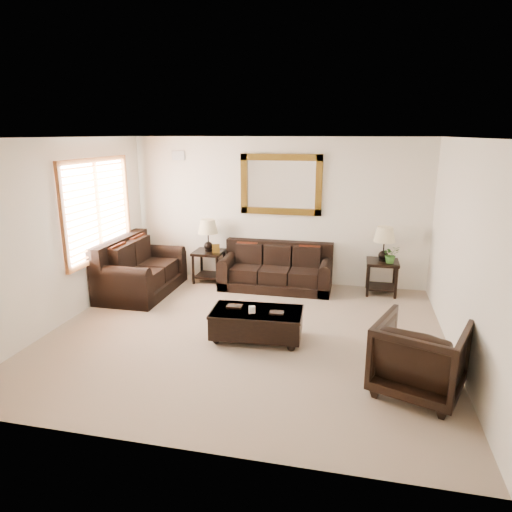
% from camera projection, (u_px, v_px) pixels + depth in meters
% --- Properties ---
extents(room, '(5.51, 5.01, 2.71)m').
position_uv_depth(room, '(245.00, 241.00, 6.12)').
color(room, '#827159').
rests_on(room, ground).
extents(window, '(0.07, 1.96, 1.66)m').
position_uv_depth(window, '(98.00, 209.00, 7.48)').
color(window, white).
rests_on(window, room).
extents(mirror, '(1.50, 0.06, 1.10)m').
position_uv_depth(mirror, '(281.00, 185.00, 8.30)').
color(mirror, '#432A0D').
rests_on(mirror, room).
extents(air_vent, '(0.25, 0.02, 0.18)m').
position_uv_depth(air_vent, '(178.00, 155.00, 8.59)').
color(air_vent, '#999999').
rests_on(air_vent, room).
extents(sofa, '(2.00, 0.86, 0.82)m').
position_uv_depth(sofa, '(276.00, 272.00, 8.36)').
color(sofa, black).
rests_on(sofa, room).
extents(loveseat, '(1.03, 1.73, 0.97)m').
position_uv_depth(loveseat, '(138.00, 273.00, 8.10)').
color(loveseat, black).
rests_on(loveseat, room).
extents(end_table_left, '(0.55, 0.55, 1.20)m').
position_uv_depth(end_table_left, '(208.00, 241.00, 8.59)').
color(end_table_left, black).
rests_on(end_table_left, room).
extents(end_table_right, '(0.55, 0.55, 1.20)m').
position_uv_depth(end_table_right, '(383.00, 250.00, 7.92)').
color(end_table_right, black).
rests_on(end_table_right, room).
extents(coffee_table, '(1.27, 0.74, 0.53)m').
position_uv_depth(coffee_table, '(257.00, 321.00, 6.24)').
color(coffee_table, black).
rests_on(coffee_table, room).
extents(armchair, '(1.12, 1.09, 0.91)m').
position_uv_depth(armchair, '(420.00, 354.00, 4.91)').
color(armchair, black).
rests_on(armchair, floor).
extents(potted_plant, '(0.37, 0.39, 0.23)m').
position_uv_depth(potted_plant, '(391.00, 256.00, 7.82)').
color(potted_plant, '#2C5B1F').
rests_on(potted_plant, end_table_right).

